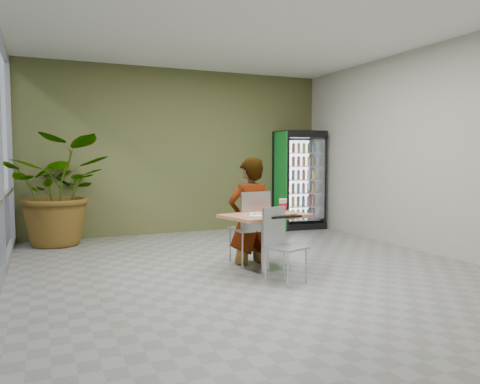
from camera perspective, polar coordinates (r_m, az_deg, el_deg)
name	(u,v)px	position (r m, az deg, el deg)	size (l,w,h in m)	color
ground	(255,272)	(6.16, 1.84, -9.69)	(7.00, 7.00, 0.00)	gray
room_envelope	(255,148)	(5.98, 1.88, 5.35)	(6.00, 7.00, 3.20)	#BCBAA9
dining_table	(265,230)	(6.09, 3.09, -4.70)	(1.18, 0.95, 0.75)	#BF7752
chair_far	(252,222)	(6.47, 1.47, -3.64)	(0.48, 0.49, 1.02)	#B5B8BA
chair_near	(280,238)	(5.61, 4.89, -5.65)	(0.51, 0.52, 0.89)	#B5B8BA
seated_woman	(250,222)	(6.52, 1.20, -3.62)	(0.66, 0.42, 1.78)	black
pizza_plate	(259,213)	(6.08, 2.38, -2.53)	(0.31, 0.25, 0.03)	white
soda_cup	(283,206)	(6.18, 5.25, -1.74)	(0.11, 0.11, 0.19)	white
napkin_stack	(256,216)	(5.76, 1.99, -2.97)	(0.16, 0.16, 0.02)	white
cafeteria_tray	(281,216)	(5.81, 4.98, -2.90)	(0.42, 0.31, 0.02)	black
beverage_fridge	(300,180)	(9.89, 7.29, 1.49)	(1.00, 0.81, 2.03)	black
potted_plant	(60,190)	(8.46, -21.12, 0.25)	(1.68, 1.46, 1.87)	#2D6127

